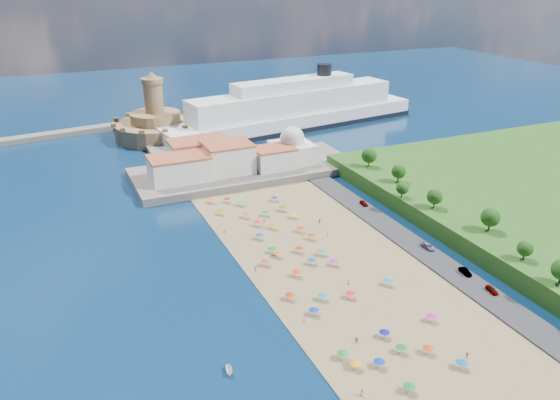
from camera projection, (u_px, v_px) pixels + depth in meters
name	position (u px, v px, depth m)	size (l,w,h in m)	color
ground	(303.00, 259.00, 157.14)	(700.00, 700.00, 0.00)	#071938
terrace	(245.00, 170.00, 221.65)	(90.00, 36.00, 3.00)	#59544C
jetty	(172.00, 153.00, 242.95)	(18.00, 70.00, 2.40)	#59544C
waterfront_buildings	(214.00, 159.00, 214.81)	(57.00, 29.00, 11.00)	silver
domed_building	(292.00, 148.00, 224.53)	(16.00, 16.00, 15.00)	silver
fortress	(156.00, 125.00, 266.02)	(40.00, 40.00, 32.40)	#9A7C4D
cruise_ship	(294.00, 111.00, 282.12)	(145.39, 41.10, 31.42)	black
beach_parasols	(311.00, 266.00, 148.80)	(29.11, 118.66, 2.20)	gray
beachgoers	(306.00, 258.00, 155.28)	(32.25, 91.48, 1.84)	tan
parked_cars	(429.00, 247.00, 160.47)	(2.48, 65.39, 1.44)	gray
hillside_trees	(451.00, 203.00, 168.92)	(13.12, 112.12, 7.56)	#382314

